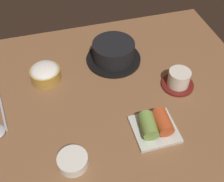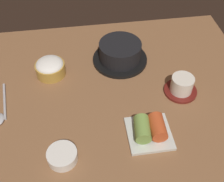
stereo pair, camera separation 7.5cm
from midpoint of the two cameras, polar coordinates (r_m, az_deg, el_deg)
The scene contains 7 objects.
dining_table at distance 89.90cm, azimuth 0.93°, elevation -1.06°, with size 100.00×76.00×2.00cm, color brown.
stone_pot at distance 98.37cm, azimuth 3.82°, elevation 7.60°, with size 18.98×18.98×7.31cm.
rice_bowl at distance 94.96cm, azimuth -10.14°, elevation 4.62°, with size 9.75×9.75×5.84cm.
tea_cup_with_saucer at distance 91.27cm, azimuth 16.09°, elevation 0.92°, with size 10.38×10.38×5.97cm.
kimchi_plate at distance 79.03cm, azimuth 10.27°, elevation -7.82°, with size 12.07×12.07×5.31cm.
side_bowl_near at distance 74.80cm, azimuth -7.10°, elevation -12.92°, with size 7.86×7.86×2.95cm.
spoon at distance 88.15cm, azimuth -19.35°, elevation -4.40°, with size 4.16×16.91×1.35cm.
Camera 2 is at (-6.45, -59.86, 68.00)cm, focal length 45.52 mm.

